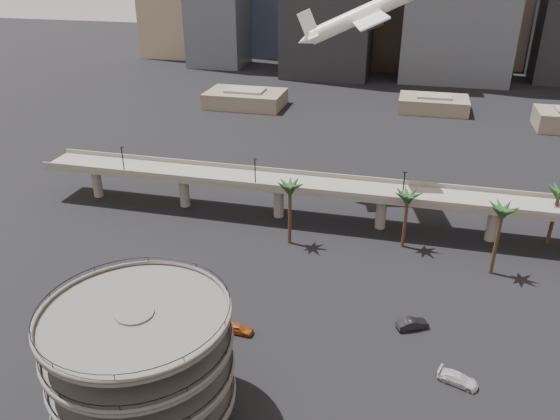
% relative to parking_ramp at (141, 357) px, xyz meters
% --- Properties ---
extents(ground, '(700.00, 700.00, 0.00)m').
position_rel_parking_ramp_xyz_m(ground, '(13.00, 4.00, -9.84)').
color(ground, black).
rests_on(ground, ground).
extents(parking_ramp, '(22.20, 22.20, 17.35)m').
position_rel_parking_ramp_xyz_m(parking_ramp, '(0.00, 0.00, 0.00)').
color(parking_ramp, '#4C4A47').
rests_on(parking_ramp, ground).
extents(overpass, '(130.00, 9.30, 14.70)m').
position_rel_parking_ramp_xyz_m(overpass, '(13.00, 59.00, -2.50)').
color(overpass, slate).
rests_on(overpass, ground).
extents(palm_trees, '(54.40, 18.40, 14.00)m').
position_rel_parking_ramp_xyz_m(palm_trees, '(34.48, 51.47, 1.46)').
color(palm_trees, '#412D1C').
rests_on(palm_trees, ground).
extents(low_buildings, '(135.00, 27.50, 6.80)m').
position_rel_parking_ramp_xyz_m(low_buildings, '(19.89, 146.30, -6.97)').
color(low_buildings, '#675A4C').
rests_on(low_buildings, ground).
extents(airborne_jet, '(30.49, 28.43, 15.83)m').
position_rel_parking_ramp_xyz_m(airborne_jet, '(16.93, 76.59, 31.12)').
color(airborne_jet, silver).
rests_on(airborne_jet, ground).
extents(car_a, '(4.74, 2.09, 1.59)m').
position_rel_parking_ramp_xyz_m(car_a, '(5.75, 18.67, -9.04)').
color(car_a, '#A04416').
rests_on(car_a, ground).
extents(car_b, '(5.28, 3.89, 1.66)m').
position_rel_parking_ramp_xyz_m(car_b, '(31.62, 26.27, -9.01)').
color(car_b, black).
rests_on(car_b, ground).
extents(car_c, '(5.81, 3.77, 1.57)m').
position_rel_parking_ramp_xyz_m(car_c, '(37.98, 15.63, -9.05)').
color(car_c, beige).
rests_on(car_c, ground).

